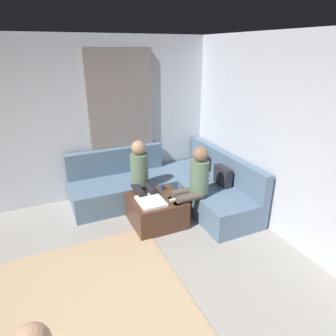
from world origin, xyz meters
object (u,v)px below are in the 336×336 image
coffee_mug (161,187)px  person_on_couch_side (142,176)px  game_remote (175,200)px  ottoman (156,210)px  person_on_couch_back (193,182)px  sectional_couch (170,187)px

coffee_mug → person_on_couch_side: size_ratio=0.08×
coffee_mug → game_remote: coffee_mug is taller
ottoman → game_remote: bearing=50.7°
ottoman → person_on_couch_side: size_ratio=0.63×
ottoman → person_on_couch_side: bearing=-164.1°
game_remote → person_on_couch_back: bearing=86.8°
person_on_couch_back → ottoman: bearing=69.2°
sectional_couch → game_remote: sectional_couch is taller
game_remote → coffee_mug: bearing=-174.3°
person_on_couch_back → person_on_couch_side: same height
game_remote → person_on_couch_back: (0.02, 0.30, 0.23)m
ottoman → person_on_couch_side: person_on_couch_side is taller
game_remote → sectional_couch: bearing=160.2°
sectional_couch → ottoman: 0.68m
person_on_couch_back → person_on_couch_side: size_ratio=1.00×
person_on_couch_back → game_remote: bearing=86.8°
game_remote → person_on_couch_side: size_ratio=0.12×
ottoman → coffee_mug: bearing=140.7°
sectional_couch → ottoman: (0.49, -0.46, -0.07)m
game_remote → person_on_couch_side: (-0.52, -0.32, 0.23)m
person_on_couch_back → person_on_couch_side: bearing=48.7°
coffee_mug → sectional_couch: bearing=133.9°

